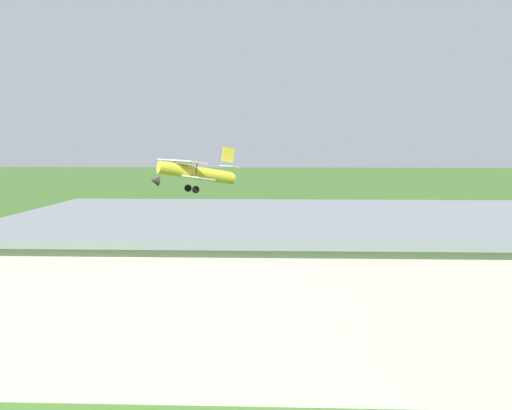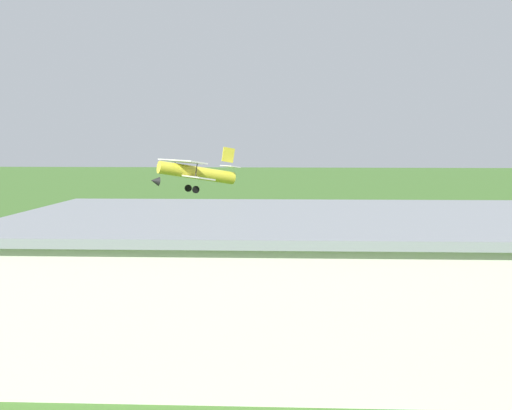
% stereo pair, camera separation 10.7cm
% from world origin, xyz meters
% --- Properties ---
extents(ground_plane, '(400.00, 400.00, 0.00)m').
position_xyz_m(ground_plane, '(0.00, 0.00, 0.00)').
color(ground_plane, '#3D6628').
extents(hangar, '(36.53, 16.47, 5.86)m').
position_xyz_m(hangar, '(-5.29, 30.01, 2.94)').
color(hangar, beige).
rests_on(hangar, ground_plane).
extents(biplane, '(7.93, 8.61, 4.02)m').
position_xyz_m(biplane, '(8.97, 5.49, 6.73)').
color(biplane, yellow).
extents(car_silver, '(2.19, 4.76, 1.68)m').
position_xyz_m(car_silver, '(10.95, 14.72, 0.87)').
color(car_silver, '#B7B7BC').
rests_on(car_silver, ground_plane).
extents(car_black, '(2.43, 4.69, 1.72)m').
position_xyz_m(car_black, '(16.46, 16.49, 0.89)').
color(car_black, black).
rests_on(car_black, ground_plane).
extents(person_walking_on_apron, '(0.54, 0.54, 1.58)m').
position_xyz_m(person_walking_on_apron, '(-16.20, 10.15, 0.78)').
color(person_walking_on_apron, navy).
rests_on(person_walking_on_apron, ground_plane).
extents(person_by_parked_cars, '(0.53, 0.53, 1.55)m').
position_xyz_m(person_by_parked_cars, '(12.64, 17.87, 0.76)').
color(person_by_parked_cars, beige).
rests_on(person_by_parked_cars, ground_plane).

